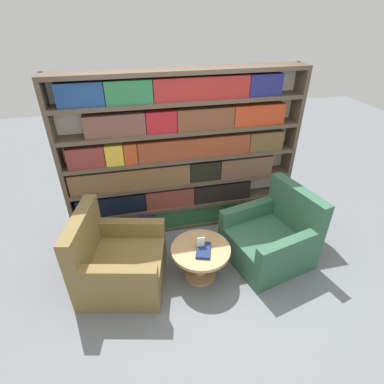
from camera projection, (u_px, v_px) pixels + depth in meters
name	position (u px, v px, depth m)	size (l,w,h in m)	color
ground_plane	(206.00, 286.00, 3.42)	(14.00, 14.00, 0.00)	slate
bookshelf	(181.00, 158.00, 3.87)	(3.02, 0.30, 2.14)	silver
armchair_left	(118.00, 263.00, 3.33)	(1.07, 1.05, 0.92)	olive
armchair_right	(271.00, 238.00, 3.68)	(1.07, 1.05, 0.92)	#336047
coffee_table	(201.00, 256.00, 3.40)	(0.67, 0.67, 0.42)	tan
table_sign	(201.00, 244.00, 3.30)	(0.08, 0.06, 0.16)	black
stray_book	(203.00, 250.00, 3.29)	(0.23, 0.29, 0.03)	navy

